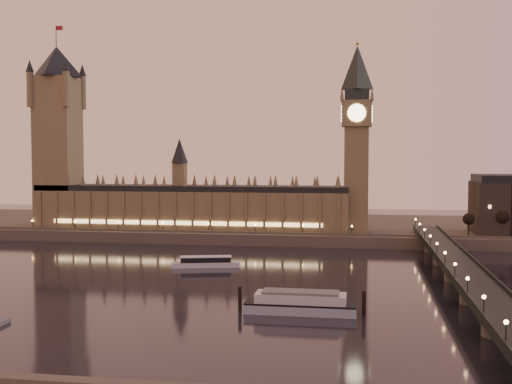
# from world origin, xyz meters

# --- Properties ---
(ground) EXTENTS (700.00, 700.00, 0.00)m
(ground) POSITION_xyz_m (0.00, 0.00, 0.00)
(ground) COLOR black
(ground) RESTS_ON ground
(far_embankment) EXTENTS (560.00, 130.00, 6.00)m
(far_embankment) POSITION_xyz_m (30.00, 165.00, 3.00)
(far_embankment) COLOR #423D35
(far_embankment) RESTS_ON ground
(palace_of_westminster) EXTENTS (180.00, 26.62, 52.00)m
(palace_of_westminster) POSITION_xyz_m (-40.12, 120.99, 21.71)
(palace_of_westminster) COLOR brown
(palace_of_westminster) RESTS_ON ground
(victoria_tower) EXTENTS (31.68, 31.68, 118.00)m
(victoria_tower) POSITION_xyz_m (-120.00, 121.00, 65.79)
(victoria_tower) COLOR brown
(victoria_tower) RESTS_ON ground
(big_ben) EXTENTS (17.68, 17.68, 104.00)m
(big_ben) POSITION_xyz_m (53.99, 120.99, 63.95)
(big_ben) COLOR brown
(big_ben) RESTS_ON ground
(westminster_bridge) EXTENTS (13.20, 260.00, 15.30)m
(westminster_bridge) POSITION_xyz_m (91.61, 0.00, 5.52)
(westminster_bridge) COLOR black
(westminster_bridge) RESTS_ON ground
(bare_tree_0) EXTENTS (6.33, 6.33, 12.87)m
(bare_tree_0) POSITION_xyz_m (113.04, 109.00, 15.61)
(bare_tree_0) COLOR black
(bare_tree_0) RESTS_ON ground
(bare_tree_1) EXTENTS (6.33, 6.33, 12.87)m
(bare_tree_1) POSITION_xyz_m (130.13, 109.00, 15.61)
(bare_tree_1) COLOR black
(bare_tree_1) RESTS_ON ground
(cruise_boat_a) EXTENTS (29.87, 13.23, 4.67)m
(cruise_boat_a) POSITION_xyz_m (-9.96, 34.79, 2.06)
(cruise_boat_a) COLOR silver
(cruise_boat_a) RESTS_ON ground
(moored_barge) EXTENTS (39.59, 9.92, 7.26)m
(moored_barge) POSITION_xyz_m (38.06, -39.76, 3.06)
(moored_barge) COLOR #90A3B7
(moored_barge) RESTS_ON ground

